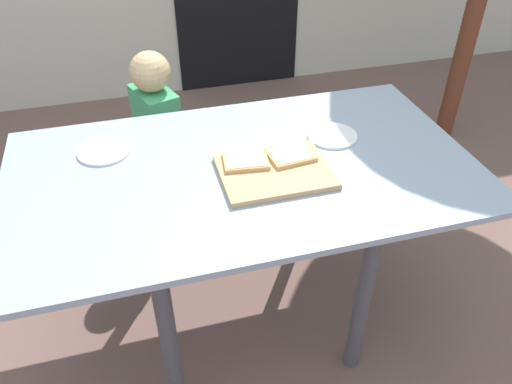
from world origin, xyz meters
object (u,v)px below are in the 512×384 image
object	(u,v)px
pizza_slice_far_left	(246,161)
plate_white_left	(104,151)
plate_white_right	(332,136)
child_left	(159,134)
pizza_slice_far_right	(291,155)
cutting_board	(275,172)
dining_table	(244,190)

from	to	relation	value
pizza_slice_far_left	plate_white_left	distance (m)	0.51
plate_white_right	child_left	size ratio (longest dim) A/B	0.20
pizza_slice_far_right	child_left	bearing A→B (deg)	119.14
pizza_slice_far_left	pizza_slice_far_right	bearing A→B (deg)	-3.47
cutting_board	plate_white_left	size ratio (longest dim) A/B	1.95
child_left	pizza_slice_far_right	bearing A→B (deg)	-60.86
pizza_slice_far_right	plate_white_right	size ratio (longest dim) A/B	0.87
pizza_slice_far_left	child_left	distance (m)	0.77
cutting_board	plate_white_right	world-z (taller)	cutting_board
dining_table	cutting_board	xyz separation A→B (m)	(0.09, -0.07, 0.11)
cutting_board	plate_white_left	xyz separation A→B (m)	(-0.53, 0.29, -0.01)
cutting_board	plate_white_left	bearing A→B (deg)	151.76
pizza_slice_far_left	pizza_slice_far_right	distance (m)	0.15
dining_table	cutting_board	distance (m)	0.16
plate_white_left	child_left	bearing A→B (deg)	65.06
cutting_board	pizza_slice_far_left	world-z (taller)	pizza_slice_far_left
pizza_slice_far_right	child_left	xyz separation A→B (m)	(-0.39, 0.70, -0.26)
pizza_slice_far_left	plate_white_right	distance (m)	0.37
pizza_slice_far_right	plate_white_left	size ratio (longest dim) A/B	0.87
cutting_board	child_left	xyz separation A→B (m)	(-0.32, 0.75, -0.24)
dining_table	plate_white_left	xyz separation A→B (m)	(-0.45, 0.22, 0.10)
cutting_board	child_left	size ratio (longest dim) A/B	0.39
plate_white_left	plate_white_right	world-z (taller)	same
pizza_slice_far_left	plate_white_left	bearing A→B (deg)	153.73
pizza_slice_far_left	plate_white_right	world-z (taller)	pizza_slice_far_left
child_left	pizza_slice_far_left	bearing A→B (deg)	-71.14
cutting_board	child_left	world-z (taller)	child_left
dining_table	child_left	size ratio (longest dim) A/B	1.70
cutting_board	pizza_slice_far_left	xyz separation A→B (m)	(-0.08, 0.06, 0.02)
plate_white_right	pizza_slice_far_left	bearing A→B (deg)	-163.19
dining_table	child_left	xyz separation A→B (m)	(-0.23, 0.69, -0.13)
pizza_slice_far_left	pizza_slice_far_right	xyz separation A→B (m)	(0.15, -0.01, 0.00)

